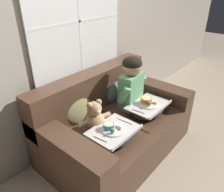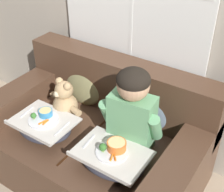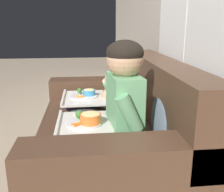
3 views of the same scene
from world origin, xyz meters
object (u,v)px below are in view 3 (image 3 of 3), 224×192
object	(u,v)px
lap_tray_teddy	(84,103)
couch	(118,136)
throw_pillow_behind_child	(164,111)
child_figure	(124,87)
teddy_bear	(112,93)
throw_pillow_behind_teddy	(143,88)
lap_tray_child	(85,132)

from	to	relation	value
lap_tray_teddy	couch	bearing A→B (deg)	39.56
throw_pillow_behind_child	lap_tray_teddy	xyz separation A→B (m)	(-0.59, -0.49, -0.12)
throw_pillow_behind_child	child_figure	xyz separation A→B (m)	(0.00, -0.25, 0.16)
couch	teddy_bear	size ratio (longest dim) A/B	4.59
throw_pillow_behind_teddy	child_figure	world-z (taller)	child_figure
throw_pillow_behind_teddy	lap_tray_child	distance (m)	0.78
couch	child_figure	world-z (taller)	child_figure
teddy_bear	lap_tray_child	distance (m)	0.64
child_figure	teddy_bear	bearing A→B (deg)	-179.68
couch	throw_pillow_behind_child	xyz separation A→B (m)	(0.30, 0.24, 0.29)
lap_tray_child	throw_pillow_behind_teddy	bearing A→B (deg)	140.56
couch	lap_tray_teddy	bearing A→B (deg)	-140.44
throw_pillow_behind_child	throw_pillow_behind_teddy	distance (m)	0.59
couch	lap_tray_child	size ratio (longest dim) A/B	3.43
child_figure	lap_tray_child	xyz separation A→B (m)	(0.00, -0.24, -0.27)
couch	child_figure	distance (m)	0.54
couch	lap_tray_child	distance (m)	0.42
throw_pillow_behind_teddy	lap_tray_teddy	bearing A→B (deg)	-90.09
child_figure	couch	bearing A→B (deg)	178.57
couch	lap_tray_child	xyz separation A→B (m)	(0.30, -0.25, 0.18)
child_figure	teddy_bear	size ratio (longest dim) A/B	1.72
couch	child_figure	xyz separation A→B (m)	(0.30, -0.01, 0.45)
child_figure	lap_tray_child	distance (m)	0.36
teddy_bear	lap_tray_child	size ratio (longest dim) A/B	0.75
lap_tray_child	lap_tray_teddy	world-z (taller)	lap_tray_child
teddy_bear	throw_pillow_behind_child	bearing A→B (deg)	23.12
couch	throw_pillow_behind_child	size ratio (longest dim) A/B	4.18
teddy_bear	lap_tray_teddy	distance (m)	0.25
throw_pillow_behind_teddy	child_figure	bearing A→B (deg)	-22.88
lap_tray_teddy	throw_pillow_behind_teddy	bearing A→B (deg)	89.91
lap_tray_teddy	lap_tray_child	bearing A→B (deg)	0.06
couch	lap_tray_teddy	distance (m)	0.42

